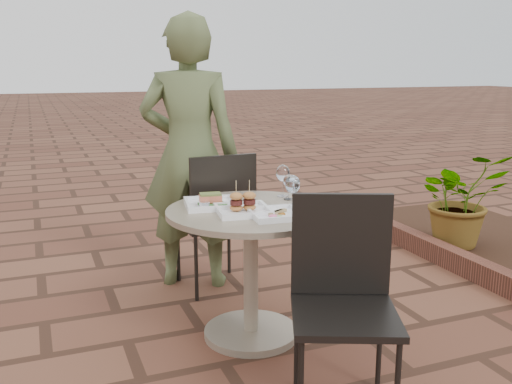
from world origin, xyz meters
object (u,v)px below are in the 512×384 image
object	(u,v)px
chair_near	(343,285)
diner	(189,154)
plate_tuna	(276,214)
plate_salmon	(211,203)
cafe_table	(251,253)
plate_sliders	(243,207)
chair_far	(218,211)

from	to	relation	value
chair_near	diner	size ratio (longest dim) A/B	0.52
chair_near	plate_tuna	bearing A→B (deg)	122.57
chair_near	plate_tuna	xyz separation A→B (m)	(-0.09, 0.53, 0.20)
chair_near	plate_salmon	bearing A→B (deg)	134.31
cafe_table	plate_salmon	size ratio (longest dim) A/B	2.94
cafe_table	plate_sliders	bearing A→B (deg)	-136.52
cafe_table	plate_sliders	xyz separation A→B (m)	(-0.07, -0.06, 0.28)
cafe_table	chair_near	xyz separation A→B (m)	(0.15, -0.72, 0.07)
chair_far	plate_salmon	bearing A→B (deg)	65.30
diner	plate_salmon	xyz separation A→B (m)	(-0.09, -0.78, -0.15)
diner	plate_sliders	size ratio (longest dim) A/B	6.03
plate_sliders	chair_near	bearing A→B (deg)	-71.81
chair_far	plate_sliders	world-z (taller)	chair_far
chair_far	chair_near	distance (m)	1.42
chair_near	plate_tuna	size ratio (longest dim) A/B	3.41
plate_salmon	plate_sliders	world-z (taller)	plate_sliders
chair_near	chair_far	bearing A→B (deg)	117.75
chair_near	plate_sliders	bearing A→B (deg)	131.37
plate_tuna	diner	bearing A→B (deg)	97.64
cafe_table	diner	distance (m)	1.00
diner	plate_salmon	distance (m)	0.80
plate_sliders	plate_salmon	bearing A→B (deg)	120.23
diner	plate_salmon	world-z (taller)	diner
cafe_table	chair_far	size ratio (longest dim) A/B	0.97
plate_salmon	cafe_table	bearing A→B (deg)	-35.61
plate_salmon	chair_far	bearing A→B (deg)	68.73
plate_salmon	plate_tuna	world-z (taller)	plate_salmon
chair_far	chair_near	bearing A→B (deg)	91.14
chair_far	plate_tuna	world-z (taller)	chair_far
chair_far	plate_sliders	distance (m)	0.79
diner	plate_sliders	distance (m)	0.98
chair_far	plate_tuna	bearing A→B (deg)	88.19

